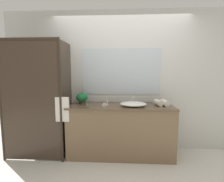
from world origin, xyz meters
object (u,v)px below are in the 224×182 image
object	(u,v)px
faucet	(133,101)
rolled_towel_middle	(159,103)
amenity_bottle_shampoo	(87,105)
amenity_bottle_conditioner	(107,101)
sink_basin	(133,104)
soap_dish	(105,105)
amenity_bottle_lotion	(104,104)
rolled_towel_near_edge	(165,103)
potted_plant	(82,98)

from	to	relation	value
faucet	rolled_towel_middle	size ratio (longest dim) A/B	0.91
amenity_bottle_shampoo	amenity_bottle_conditioner	size ratio (longest dim) A/B	0.97
sink_basin	soap_dish	distance (m)	0.48
amenity_bottle_lotion	amenity_bottle_conditioner	xyz separation A→B (m)	(0.03, 0.32, 0.00)
soap_dish	amenity_bottle_lotion	world-z (taller)	amenity_bottle_lotion
rolled_towel_near_edge	rolled_towel_middle	size ratio (longest dim) A/B	1.36
sink_basin	rolled_towel_near_edge	size ratio (longest dim) A/B	1.77
amenity_bottle_lotion	rolled_towel_middle	world-z (taller)	rolled_towel_middle
sink_basin	rolled_towel_middle	size ratio (longest dim) A/B	2.41
soap_dish	rolled_towel_middle	size ratio (longest dim) A/B	0.54
sink_basin	soap_dish	xyz separation A→B (m)	(-0.48, 0.03, -0.02)
sink_basin	rolled_towel_middle	world-z (taller)	rolled_towel_middle
amenity_bottle_shampoo	amenity_bottle_conditioner	world-z (taller)	amenity_bottle_conditioner
sink_basin	rolled_towel_near_edge	world-z (taller)	rolled_towel_near_edge
rolled_towel_middle	faucet	bearing A→B (deg)	165.32
amenity_bottle_conditioner	amenity_bottle_shampoo	bearing A→B (deg)	-125.82
sink_basin	potted_plant	bearing A→B (deg)	170.48
soap_dish	rolled_towel_near_edge	distance (m)	1.03
amenity_bottle_shampoo	rolled_towel_middle	world-z (taller)	rolled_towel_middle
faucet	potted_plant	bearing A→B (deg)	-177.97
sink_basin	amenity_bottle_conditioner	size ratio (longest dim) A/B	4.96
faucet	amenity_bottle_shampoo	distance (m)	0.83
potted_plant	rolled_towel_middle	world-z (taller)	potted_plant
sink_basin	amenity_bottle_shampoo	bearing A→B (deg)	-167.44
potted_plant	amenity_bottle_shampoo	bearing A→B (deg)	-63.29
faucet	amenity_bottle_lotion	world-z (taller)	faucet
soap_dish	amenity_bottle_shampoo	distance (m)	0.33
sink_basin	rolled_towel_middle	bearing A→B (deg)	9.18
amenity_bottle_conditioner	amenity_bottle_lotion	bearing A→B (deg)	-96.17
sink_basin	amenity_bottle_conditioner	xyz separation A→B (m)	(-0.46, 0.23, 0.00)
faucet	soap_dish	bearing A→B (deg)	-161.54
faucet	amenity_bottle_conditioner	bearing A→B (deg)	173.92
amenity_bottle_shampoo	rolled_towel_middle	size ratio (longest dim) A/B	0.47
rolled_towel_middle	potted_plant	bearing A→B (deg)	176.51
faucet	soap_dish	size ratio (longest dim) A/B	1.70
potted_plant	amenity_bottle_lotion	world-z (taller)	potted_plant
soap_dish	amenity_bottle_conditioner	world-z (taller)	amenity_bottle_conditioner
potted_plant	rolled_towel_middle	distance (m)	1.35
rolled_towel_middle	soap_dish	bearing A→B (deg)	-177.15
faucet	potted_plant	world-z (taller)	potted_plant
soap_dish	rolled_towel_near_edge	size ratio (longest dim) A/B	0.40
sink_basin	potted_plant	distance (m)	0.93
sink_basin	amenity_bottle_shampoo	size ratio (longest dim) A/B	5.10
faucet	rolled_towel_near_edge	bearing A→B (deg)	-9.90
potted_plant	amenity_bottle_lotion	size ratio (longest dim) A/B	2.36
amenity_bottle_shampoo	rolled_towel_near_edge	bearing A→B (deg)	11.19
potted_plant	soap_dish	world-z (taller)	potted_plant
amenity_bottle_lotion	soap_dish	bearing A→B (deg)	81.96
potted_plant	amenity_bottle_conditioner	xyz separation A→B (m)	(0.45, 0.08, -0.07)
soap_dish	amenity_bottle_conditioner	distance (m)	0.21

